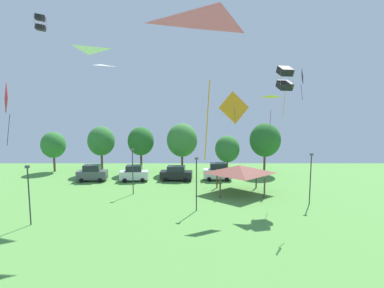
{
  "coord_description": "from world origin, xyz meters",
  "views": [
    {
      "loc": [
        -0.27,
        1.58,
        10.75
      ],
      "look_at": [
        -0.24,
        16.65,
        8.98
      ],
      "focal_mm": 28.0,
      "sensor_mm": 36.0,
      "label": 1
    }
  ],
  "objects_px": {
    "treeline_tree_2": "(140,141)",
    "treeline_tree_3": "(181,140)",
    "park_pavilion": "(239,169)",
    "parked_car_second_from_left": "(133,173)",
    "kite_flying_7": "(271,102)",
    "kite_flying_9": "(5,99)",
    "parked_car_third_from_left": "(176,173)",
    "treeline_tree_0": "(53,145)",
    "light_post_0": "(28,192)",
    "kite_flying_0": "(88,65)",
    "treeline_tree_1": "(100,141)",
    "kite_flying_5": "(233,108)",
    "kite_flying_8": "(219,38)",
    "treeline_tree_5": "(264,140)",
    "light_post_2": "(310,175)",
    "kite_flying_1": "(284,78)",
    "light_post_3": "(196,181)",
    "treeline_tree_4": "(227,149)",
    "kite_flying_4": "(39,23)",
    "kite_flying_3": "(301,78)",
    "parked_car_leftmost": "(91,173)",
    "kite_flying_2": "(100,70)",
    "light_post_1": "(132,169)",
    "parked_car_rightmost_in_row": "(217,172)"
  },
  "relations": [
    {
      "from": "park_pavilion",
      "to": "treeline_tree_3",
      "type": "height_order",
      "value": "treeline_tree_3"
    },
    {
      "from": "treeline_tree_2",
      "to": "treeline_tree_3",
      "type": "height_order",
      "value": "treeline_tree_3"
    },
    {
      "from": "kite_flying_9",
      "to": "treeline_tree_5",
      "type": "distance_m",
      "value": 36.72
    },
    {
      "from": "park_pavilion",
      "to": "parked_car_second_from_left",
      "type": "bearing_deg",
      "value": 157.07
    },
    {
      "from": "parked_car_third_from_left",
      "to": "treeline_tree_0",
      "type": "xyz_separation_m",
      "value": [
        -21.33,
        6.57,
        3.51
      ]
    },
    {
      "from": "treeline_tree_5",
      "to": "kite_flying_8",
      "type": "bearing_deg",
      "value": -106.53
    },
    {
      "from": "kite_flying_8",
      "to": "park_pavilion",
      "type": "height_order",
      "value": "kite_flying_8"
    },
    {
      "from": "treeline_tree_1",
      "to": "treeline_tree_3",
      "type": "bearing_deg",
      "value": 2.83
    },
    {
      "from": "kite_flying_0",
      "to": "treeline_tree_1",
      "type": "distance_m",
      "value": 18.23
    },
    {
      "from": "parked_car_leftmost",
      "to": "parked_car_third_from_left",
      "type": "relative_size",
      "value": 0.9
    },
    {
      "from": "light_post_0",
      "to": "light_post_2",
      "type": "height_order",
      "value": "light_post_2"
    },
    {
      "from": "treeline_tree_1",
      "to": "park_pavilion",
      "type": "bearing_deg",
      "value": -29.39
    },
    {
      "from": "kite_flying_7",
      "to": "treeline_tree_0",
      "type": "xyz_separation_m",
      "value": [
        -32.46,
        17.56,
        -6.85
      ]
    },
    {
      "from": "kite_flying_7",
      "to": "light_post_3",
      "type": "xyz_separation_m",
      "value": [
        -8.29,
        -2.47,
        -8.18
      ]
    },
    {
      "from": "kite_flying_7",
      "to": "light_post_3",
      "type": "height_order",
      "value": "kite_flying_7"
    },
    {
      "from": "kite_flying_1",
      "to": "treeline_tree_0",
      "type": "distance_m",
      "value": 38.93
    },
    {
      "from": "kite_flying_2",
      "to": "park_pavilion",
      "type": "bearing_deg",
      "value": 34.54
    },
    {
      "from": "light_post_1",
      "to": "kite_flying_7",
      "type": "bearing_deg",
      "value": -13.36
    },
    {
      "from": "park_pavilion",
      "to": "light_post_1",
      "type": "relative_size",
      "value": 1.2
    },
    {
      "from": "kite_flying_1",
      "to": "kite_flying_8",
      "type": "height_order",
      "value": "kite_flying_1"
    },
    {
      "from": "light_post_0",
      "to": "treeline_tree_2",
      "type": "bearing_deg",
      "value": 74.5
    },
    {
      "from": "light_post_1",
      "to": "treeline_tree_2",
      "type": "bearing_deg",
      "value": 94.99
    },
    {
      "from": "kite_flying_7",
      "to": "park_pavilion",
      "type": "height_order",
      "value": "kite_flying_7"
    },
    {
      "from": "kite_flying_1",
      "to": "kite_flying_2",
      "type": "relative_size",
      "value": 3.31
    },
    {
      "from": "kite_flying_7",
      "to": "parked_car_rightmost_in_row",
      "type": "bearing_deg",
      "value": 113.2
    },
    {
      "from": "kite_flying_1",
      "to": "parked_car_leftmost",
      "type": "bearing_deg",
      "value": 162.61
    },
    {
      "from": "kite_flying_2",
      "to": "kite_flying_5",
      "type": "xyz_separation_m",
      "value": [
        12.68,
        4.04,
        -3.33
      ]
    },
    {
      "from": "kite_flying_1",
      "to": "parked_car_second_from_left",
      "type": "bearing_deg",
      "value": 157.57
    },
    {
      "from": "light_post_1",
      "to": "treeline_tree_2",
      "type": "xyz_separation_m",
      "value": [
        -1.13,
        12.92,
        2.05
      ]
    },
    {
      "from": "kite_flying_2",
      "to": "light_post_2",
      "type": "distance_m",
      "value": 24.69
    },
    {
      "from": "light_post_3",
      "to": "kite_flying_5",
      "type": "bearing_deg",
      "value": 15.16
    },
    {
      "from": "kite_flying_0",
      "to": "treeline_tree_3",
      "type": "relative_size",
      "value": 0.45
    },
    {
      "from": "kite_flying_3",
      "to": "parked_car_leftmost",
      "type": "xyz_separation_m",
      "value": [
        -25.91,
        13.48,
        -12.61
      ]
    },
    {
      "from": "parked_car_second_from_left",
      "to": "park_pavilion",
      "type": "bearing_deg",
      "value": -27.38
    },
    {
      "from": "parked_car_second_from_left",
      "to": "treeline_tree_4",
      "type": "relative_size",
      "value": 0.68
    },
    {
      "from": "kite_flying_9",
      "to": "parked_car_second_from_left",
      "type": "distance_m",
      "value": 19.11
    },
    {
      "from": "kite_flying_4",
      "to": "treeline_tree_2",
      "type": "height_order",
      "value": "kite_flying_4"
    },
    {
      "from": "light_post_3",
      "to": "park_pavilion",
      "type": "bearing_deg",
      "value": 50.85
    },
    {
      "from": "kite_flying_5",
      "to": "park_pavilion",
      "type": "xyz_separation_m",
      "value": [
        1.66,
        5.83,
        -7.8
      ]
    },
    {
      "from": "kite_flying_7",
      "to": "kite_flying_8",
      "type": "distance_m",
      "value": 22.56
    },
    {
      "from": "light_post_2",
      "to": "treeline_tree_5",
      "type": "relative_size",
      "value": 0.69
    },
    {
      "from": "kite_flying_0",
      "to": "kite_flying_3",
      "type": "bearing_deg",
      "value": -11.27
    },
    {
      "from": "kite_flying_1",
      "to": "light_post_3",
      "type": "height_order",
      "value": "kite_flying_1"
    },
    {
      "from": "kite_flying_4",
      "to": "kite_flying_7",
      "type": "distance_m",
      "value": 23.29
    },
    {
      "from": "parked_car_second_from_left",
      "to": "parked_car_third_from_left",
      "type": "xyz_separation_m",
      "value": [
        6.27,
        0.33,
        -0.07
      ]
    },
    {
      "from": "kite_flying_2",
      "to": "parked_car_second_from_left",
      "type": "height_order",
      "value": "kite_flying_2"
    },
    {
      "from": "treeline_tree_4",
      "to": "kite_flying_0",
      "type": "bearing_deg",
      "value": -140.08
    },
    {
      "from": "kite_flying_7",
      "to": "kite_flying_9",
      "type": "relative_size",
      "value": 0.42
    },
    {
      "from": "kite_flying_0",
      "to": "kite_flying_9",
      "type": "distance_m",
      "value": 9.59
    },
    {
      "from": "kite_flying_1",
      "to": "kite_flying_7",
      "type": "distance_m",
      "value": 4.41
    }
  ]
}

